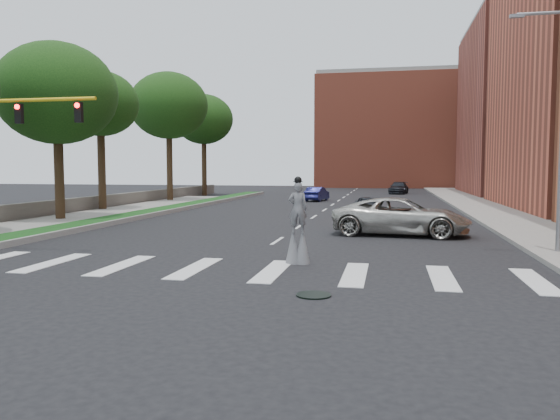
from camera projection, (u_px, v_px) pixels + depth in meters
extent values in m
plane|color=black|center=(224.00, 276.00, 16.43)|extent=(160.00, 160.00, 0.00)
cube|color=#113D13|center=(151.00, 212.00, 38.22)|extent=(2.00, 60.00, 0.25)
cube|color=gray|center=(165.00, 212.00, 38.02)|extent=(0.20, 60.00, 0.28)
cube|color=gray|center=(19.00, 227.00, 29.04)|extent=(4.00, 60.00, 0.18)
cube|color=gray|center=(499.00, 212.00, 38.41)|extent=(5.00, 90.00, 0.18)
cube|color=#555049|center=(95.00, 203.00, 41.22)|extent=(0.50, 56.00, 1.10)
cylinder|color=black|center=(314.00, 295.00, 13.88)|extent=(0.90, 0.90, 0.04)
cube|color=#9E483A|center=(539.00, 110.00, 64.12)|extent=(16.00, 22.00, 20.00)
cube|color=#BD543B|center=(397.00, 133.00, 90.79)|extent=(26.00, 14.00, 18.00)
cylinder|color=slate|center=(544.00, 13.00, 19.61)|extent=(1.80, 0.12, 0.12)
cube|color=slate|center=(517.00, 16.00, 19.79)|extent=(0.50, 0.18, 0.12)
cylinder|color=gold|center=(33.00, 100.00, 20.55)|extent=(5.20, 0.14, 0.14)
cube|color=black|center=(19.00, 114.00, 20.71)|extent=(0.28, 0.18, 0.75)
cylinder|color=#FF0C0C|center=(17.00, 107.00, 20.59)|extent=(0.18, 0.06, 0.18)
cube|color=black|center=(79.00, 112.00, 20.22)|extent=(0.28, 0.18, 0.75)
cylinder|color=#FF0C0C|center=(77.00, 105.00, 20.10)|extent=(0.18, 0.06, 0.18)
cylinder|color=black|center=(302.00, 249.00, 18.48)|extent=(0.07, 0.07, 1.00)
cylinder|color=black|center=(293.00, 249.00, 18.52)|extent=(0.07, 0.07, 1.00)
cone|color=#5A5A5E|center=(302.00, 245.00, 18.47)|extent=(0.52, 0.52, 1.25)
cone|color=#5A5A5E|center=(293.00, 245.00, 18.51)|extent=(0.52, 0.52, 1.25)
imported|color=#5A5A5E|center=(298.00, 208.00, 18.39)|extent=(0.68, 0.48, 1.77)
sphere|color=black|center=(298.00, 180.00, 18.32)|extent=(0.26, 0.26, 0.26)
cylinder|color=black|center=(298.00, 182.00, 18.32)|extent=(0.34, 0.34, 0.02)
cube|color=yellow|center=(298.00, 194.00, 18.49)|extent=(0.22, 0.05, 0.10)
imported|color=#B3B1A9|center=(401.00, 216.00, 26.30)|extent=(6.77, 3.61, 1.81)
imported|color=black|center=(368.00, 204.00, 39.51)|extent=(2.40, 3.69, 1.17)
imported|color=navy|center=(317.00, 194.00, 53.01)|extent=(2.05, 4.30, 1.36)
imported|color=black|center=(399.00, 188.00, 67.51)|extent=(2.70, 5.26, 1.46)
cylinder|color=black|center=(59.00, 173.00, 32.81)|extent=(0.56, 0.56, 5.88)
ellipsoid|color=black|center=(57.00, 93.00, 32.44)|extent=(7.11, 7.11, 6.04)
cylinder|color=black|center=(102.00, 167.00, 40.41)|extent=(0.56, 0.56, 6.54)
ellipsoid|color=black|center=(100.00, 104.00, 40.05)|extent=(5.62, 5.62, 4.78)
cylinder|color=black|center=(170.00, 164.00, 51.54)|extent=(0.56, 0.56, 7.22)
ellipsoid|color=black|center=(169.00, 106.00, 51.11)|extent=(7.34, 7.34, 6.24)
cylinder|color=black|center=(204.00, 165.00, 62.99)|extent=(0.56, 0.56, 7.09)
ellipsoid|color=black|center=(204.00, 119.00, 62.59)|extent=(6.73, 6.73, 5.72)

